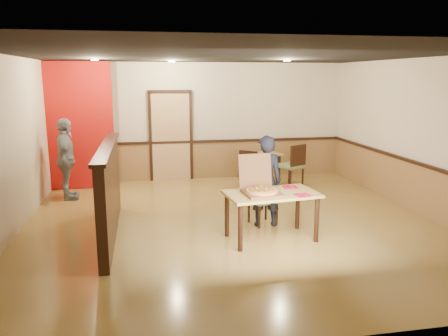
# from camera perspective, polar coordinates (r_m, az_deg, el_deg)

# --- Properties ---
(floor) EXTENTS (7.00, 7.00, 0.00)m
(floor) POSITION_cam_1_polar(r_m,az_deg,el_deg) (7.56, 1.10, -7.19)
(floor) COLOR #A78541
(floor) RESTS_ON ground
(ceiling) EXTENTS (7.00, 7.00, 0.00)m
(ceiling) POSITION_cam_1_polar(r_m,az_deg,el_deg) (7.15, 1.19, 14.53)
(ceiling) COLOR black
(ceiling) RESTS_ON wall_back
(wall_back) EXTENTS (7.00, 0.00, 7.00)m
(wall_back) POSITION_cam_1_polar(r_m,az_deg,el_deg) (10.65, -2.68, 6.09)
(wall_back) COLOR beige
(wall_back) RESTS_ON floor
(wall_left) EXTENTS (0.00, 7.00, 7.00)m
(wall_left) POSITION_cam_1_polar(r_m,az_deg,el_deg) (7.37, -26.61, 2.27)
(wall_left) COLOR beige
(wall_left) RESTS_ON floor
(wall_right) EXTENTS (0.00, 7.00, 7.00)m
(wall_right) POSITION_cam_1_polar(r_m,az_deg,el_deg) (8.63, 24.58, 3.68)
(wall_right) COLOR beige
(wall_right) RESTS_ON floor
(wainscot_back) EXTENTS (7.00, 0.04, 0.90)m
(wainscot_back) POSITION_cam_1_polar(r_m,az_deg,el_deg) (10.76, -2.61, 1.03)
(wainscot_back) COLOR brown
(wainscot_back) RESTS_ON floor
(chair_rail_back) EXTENTS (7.00, 0.06, 0.06)m
(chair_rail_back) POSITION_cam_1_polar(r_m,az_deg,el_deg) (10.66, -2.62, 3.50)
(chair_rail_back) COLOR black
(chair_rail_back) RESTS_ON wall_back
(wainscot_right) EXTENTS (0.04, 7.00, 0.90)m
(wainscot_right) POSITION_cam_1_polar(r_m,az_deg,el_deg) (8.79, 23.89, -2.45)
(wainscot_right) COLOR brown
(wainscot_right) RESTS_ON floor
(chair_rail_right) EXTENTS (0.06, 7.00, 0.06)m
(chair_rail_right) POSITION_cam_1_polar(r_m,az_deg,el_deg) (8.68, 24.04, 0.55)
(chair_rail_right) COLOR black
(chair_rail_right) RESTS_ON wall_right
(back_door) EXTENTS (0.90, 0.06, 2.10)m
(back_door) POSITION_cam_1_polar(r_m,az_deg,el_deg) (10.57, -6.95, 4.07)
(back_door) COLOR tan
(back_door) RESTS_ON wall_back
(booth_partition) EXTENTS (0.20, 3.10, 1.44)m
(booth_partition) POSITION_cam_1_polar(r_m,az_deg,el_deg) (7.03, -14.73, -2.78)
(booth_partition) COLOR black
(booth_partition) RESTS_ON floor
(red_accent_panel) EXTENTS (1.60, 0.20, 2.78)m
(red_accent_panel) POSITION_cam_1_polar(r_m,az_deg,el_deg) (10.16, -18.78, 5.20)
(red_accent_panel) COLOR #AE110C
(red_accent_panel) RESTS_ON floor
(spot_a) EXTENTS (0.14, 0.14, 0.02)m
(spot_a) POSITION_cam_1_polar(r_m,az_deg,el_deg) (8.84, -16.52, 13.41)
(spot_a) COLOR #FFF7B2
(spot_a) RESTS_ON ceiling
(spot_b) EXTENTS (0.14, 0.14, 0.02)m
(spot_b) POSITION_cam_1_polar(r_m,az_deg,el_deg) (9.52, -6.83, 13.66)
(spot_b) COLOR #FFF7B2
(spot_b) RESTS_ON ceiling
(spot_c) EXTENTS (0.14, 0.14, 0.02)m
(spot_c) POSITION_cam_1_polar(r_m,az_deg,el_deg) (8.97, 8.22, 13.74)
(spot_c) COLOR #FFF7B2
(spot_c) RESTS_ON ceiling
(main_table) EXTENTS (1.47, 0.95, 0.74)m
(main_table) POSITION_cam_1_polar(r_m,az_deg,el_deg) (6.70, 6.22, -4.11)
(main_table) COLOR tan
(main_table) RESTS_ON floor
(diner_chair) EXTENTS (0.52, 0.52, 0.84)m
(diner_chair) POSITION_cam_1_polar(r_m,az_deg,el_deg) (7.46, 4.86, -3.78)
(diner_chair) COLOR #5D6E40
(diner_chair) RESTS_ON floor
(side_chair_left) EXTENTS (0.62, 0.62, 0.89)m
(side_chair_left) POSITION_cam_1_polar(r_m,az_deg,el_deg) (9.68, 3.49, 0.03)
(side_chair_left) COLOR #5D6E40
(side_chair_left) RESTS_ON floor
(side_chair_right) EXTENTS (0.67, 0.67, 1.00)m
(side_chair_right) POSITION_cam_1_polar(r_m,az_deg,el_deg) (9.93, 8.97, 0.55)
(side_chair_right) COLOR #5D6E40
(side_chair_right) RESTS_ON floor
(side_table) EXTENTS (0.83, 0.83, 0.70)m
(side_table) POSITION_cam_1_polar(r_m,az_deg,el_deg) (10.36, 5.31, 1.03)
(side_table) COLOR tan
(side_table) RESTS_ON floor
(diner) EXTENTS (0.60, 0.43, 1.53)m
(diner) POSITION_cam_1_polar(r_m,az_deg,el_deg) (7.26, 5.40, -1.72)
(diner) COLOR black
(diner) RESTS_ON floor
(passerby) EXTENTS (0.49, 1.01, 1.66)m
(passerby) POSITION_cam_1_polar(r_m,az_deg,el_deg) (9.37, -19.91, 1.08)
(passerby) COLOR gray
(passerby) RESTS_ON floor
(pizza_box) EXTENTS (0.58, 0.67, 0.56)m
(pizza_box) POSITION_cam_1_polar(r_m,az_deg,el_deg) (6.59, 4.80, -2.73)
(pizza_box) COLOR brown
(pizza_box) RESTS_ON main_table
(pizza) EXTENTS (0.55, 0.55, 0.03)m
(pizza) POSITION_cam_1_polar(r_m,az_deg,el_deg) (6.54, 4.98, -2.99)
(pizza) COLOR #E9A255
(pizza) RESTS_ON pizza_box
(napkin_near) EXTENTS (0.27, 0.27, 0.01)m
(napkin_near) POSITION_cam_1_polar(r_m,az_deg,el_deg) (6.59, 10.25, -3.51)
(napkin_near) COLOR red
(napkin_near) RESTS_ON main_table
(napkin_far) EXTENTS (0.25, 0.25, 0.01)m
(napkin_far) POSITION_cam_1_polar(r_m,az_deg,el_deg) (7.03, 8.66, -2.46)
(napkin_far) COLOR red
(napkin_far) RESTS_ON main_table
(condiment) EXTENTS (0.06, 0.06, 0.16)m
(condiment) POSITION_cam_1_polar(r_m,az_deg,el_deg) (10.42, 5.92, 2.47)
(condiment) COLOR brown
(condiment) RESTS_ON side_table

